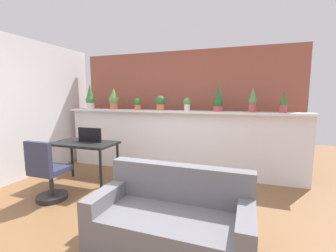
# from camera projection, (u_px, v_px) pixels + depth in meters

# --- Properties ---
(ground_plane) EXTENTS (12.00, 12.00, 0.00)m
(ground_plane) POSITION_uv_depth(u_px,v_px,m) (127.00, 225.00, 2.73)
(ground_plane) COLOR brown
(divider_wall) EXTENTS (4.75, 0.16, 1.22)m
(divider_wall) POSITION_uv_depth(u_px,v_px,m) (176.00, 143.00, 4.53)
(divider_wall) COLOR white
(divider_wall) RESTS_ON ground
(plant_shelf) EXTENTS (4.75, 0.31, 0.04)m
(plant_shelf) POSITION_uv_depth(u_px,v_px,m) (175.00, 112.00, 4.41)
(plant_shelf) COLOR white
(plant_shelf) RESTS_ON divider_wall
(brick_wall_behind) EXTENTS (4.75, 0.10, 2.50)m
(brick_wall_behind) POSITION_uv_depth(u_px,v_px,m) (184.00, 109.00, 5.01)
(brick_wall_behind) COLOR #9E5442
(brick_wall_behind) RESTS_ON ground
(potted_plant_0) EXTENTS (0.19, 0.19, 0.54)m
(potted_plant_0) POSITION_uv_depth(u_px,v_px,m) (90.00, 97.00, 4.99)
(potted_plant_0) COLOR silver
(potted_plant_0) RESTS_ON plant_shelf
(potted_plant_1) EXTENTS (0.21, 0.21, 0.44)m
(potted_plant_1) POSITION_uv_depth(u_px,v_px,m) (114.00, 99.00, 4.84)
(potted_plant_1) COLOR #C66B42
(potted_plant_1) RESTS_ON plant_shelf
(potted_plant_2) EXTENTS (0.15, 0.15, 0.24)m
(potted_plant_2) POSITION_uv_depth(u_px,v_px,m) (138.00, 104.00, 4.63)
(potted_plant_2) COLOR #C66B42
(potted_plant_2) RESTS_ON plant_shelf
(potted_plant_3) EXTENTS (0.19, 0.19, 0.29)m
(potted_plant_3) POSITION_uv_depth(u_px,v_px,m) (161.00, 102.00, 4.47)
(potted_plant_3) COLOR #C66B42
(potted_plant_3) RESTS_ON plant_shelf
(potted_plant_4) EXTENTS (0.14, 0.14, 0.25)m
(potted_plant_4) POSITION_uv_depth(u_px,v_px,m) (187.00, 104.00, 4.30)
(potted_plant_4) COLOR silver
(potted_plant_4) RESTS_ON plant_shelf
(potted_plant_5) EXTENTS (0.19, 0.19, 0.46)m
(potted_plant_5) POSITION_uv_depth(u_px,v_px,m) (218.00, 100.00, 4.11)
(potted_plant_5) COLOR #B7474C
(potted_plant_5) RESTS_ON plant_shelf
(potted_plant_6) EXTENTS (0.13, 0.13, 0.43)m
(potted_plant_6) POSITION_uv_depth(u_px,v_px,m) (252.00, 100.00, 3.92)
(potted_plant_6) COLOR #B7474C
(potted_plant_6) RESTS_ON plant_shelf
(potted_plant_7) EXTENTS (0.12, 0.12, 0.37)m
(potted_plant_7) POSITION_uv_depth(u_px,v_px,m) (284.00, 102.00, 3.80)
(potted_plant_7) COLOR #B7474C
(potted_plant_7) RESTS_ON plant_shelf
(desk) EXTENTS (1.10, 0.60, 0.75)m
(desk) POSITION_uv_depth(u_px,v_px,m) (84.00, 147.00, 3.90)
(desk) COLOR black
(desk) RESTS_ON ground
(tv_monitor) EXTENTS (0.45, 0.04, 0.24)m
(tv_monitor) POSITION_uv_depth(u_px,v_px,m) (90.00, 135.00, 3.93)
(tv_monitor) COLOR black
(tv_monitor) RESTS_ON desk
(office_chair) EXTENTS (0.44, 0.45, 0.91)m
(office_chair) POSITION_uv_depth(u_px,v_px,m) (48.00, 175.00, 3.31)
(office_chair) COLOR #262628
(office_chair) RESTS_ON ground
(side_cube_shelf) EXTENTS (0.40, 0.41, 0.50)m
(side_cube_shelf) POSITION_uv_depth(u_px,v_px,m) (133.00, 179.00, 3.53)
(side_cube_shelf) COLOR silver
(side_cube_shelf) RESTS_ON ground
(couch) EXTENTS (1.57, 0.78, 0.80)m
(couch) POSITION_uv_depth(u_px,v_px,m) (172.00, 222.00, 2.27)
(couch) COLOR slate
(couch) RESTS_ON ground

